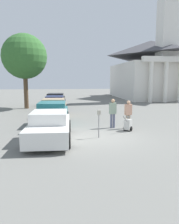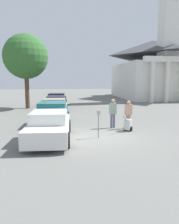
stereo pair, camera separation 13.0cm
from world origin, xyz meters
TOP-DOWN VIEW (x-y plane):
  - ground_plane at (0.00, 0.00)m, footprint 120.00×120.00m
  - parked_car_white at (-2.81, -0.21)m, footprint 2.21×4.86m
  - parked_car_teal at (-2.81, 3.57)m, footprint 2.25×5.22m
  - parked_car_tan at (-2.81, 6.88)m, footprint 2.23×4.70m
  - parked_car_navy at (-2.81, 10.04)m, footprint 2.11×4.69m
  - parked_car_black at (-2.81, 13.37)m, footprint 2.23×5.20m
  - parking_meter at (-0.33, -0.14)m, footprint 0.18×0.09m
  - person_worker at (0.94, 2.09)m, footprint 0.42×0.24m
  - person_supervisor at (1.84, 1.79)m, footprint 0.47×0.34m
  - equipment_cart at (1.64, 1.16)m, footprint 0.77×0.89m
  - church at (12.47, 23.60)m, footprint 10.32×15.46m
  - shade_tree at (-5.82, 12.38)m, footprint 4.53×4.53m

SIDE VIEW (x-z plane):
  - ground_plane at x=0.00m, z-range 0.00..0.00m
  - equipment_cart at x=1.64m, z-range -0.11..0.89m
  - parked_car_white at x=-2.81m, z-range -0.05..1.41m
  - parked_car_navy at x=-2.81m, z-range -0.05..1.41m
  - parked_car_tan at x=-2.81m, z-range -0.05..1.42m
  - parked_car_teal at x=-2.81m, z-range -0.07..1.46m
  - parked_car_black at x=-2.81m, z-range -0.04..1.45m
  - person_supervisor at x=1.84m, z-range 0.12..1.85m
  - parking_meter at x=-0.33m, z-range 0.28..1.71m
  - person_worker at x=0.94m, z-range 0.13..1.95m
  - shade_tree at x=-5.82m, z-range 1.50..9.08m
  - church at x=12.47m, z-range -6.55..17.18m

